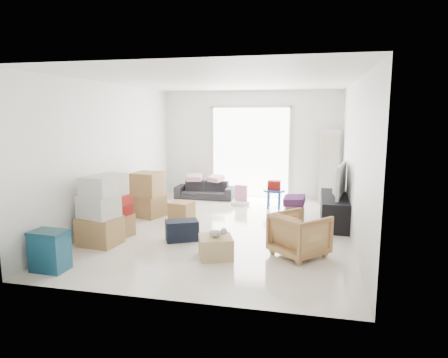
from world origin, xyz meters
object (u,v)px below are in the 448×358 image
(armchair, at_px, (300,233))
(kids_table, at_px, (274,189))
(television, at_px, (335,192))
(storage_bins, at_px, (50,251))
(tv_console, at_px, (334,210))
(ottoman, at_px, (294,214))
(sofa, at_px, (205,187))
(wood_crate, at_px, (216,247))
(ac_tower, at_px, (329,167))

(armchair, bearing_deg, kids_table, -34.92)
(television, xyz_separation_m, storage_bins, (-3.90, -3.31, -0.34))
(tv_console, distance_m, storage_bins, 5.12)
(armchair, xyz_separation_m, ottoman, (-0.17, 1.85, -0.19))
(sofa, height_order, armchair, armchair)
(sofa, relative_size, kids_table, 2.36)
(tv_console, bearing_deg, armchair, -106.56)
(wood_crate, bearing_deg, tv_console, 52.29)
(tv_console, xyz_separation_m, wood_crate, (-1.80, -2.33, -0.11))
(television, xyz_separation_m, ottoman, (-0.76, -0.14, -0.44))
(sofa, relative_size, wood_crate, 3.08)
(storage_bins, height_order, ottoman, storage_bins)
(ac_tower, height_order, kids_table, ac_tower)
(ac_tower, xyz_separation_m, television, (0.05, -1.85, -0.26))
(wood_crate, bearing_deg, ac_tower, 67.25)
(television, relative_size, wood_crate, 2.29)
(storage_bins, bearing_deg, tv_console, 40.33)
(television, height_order, sofa, television)
(kids_table, bearing_deg, armchair, -77.34)
(sofa, bearing_deg, ac_tower, 2.10)
(tv_console, xyz_separation_m, armchair, (-0.59, -1.99, 0.09))
(ottoman, bearing_deg, kids_table, 113.37)
(television, relative_size, kids_table, 1.76)
(ac_tower, distance_m, storage_bins, 6.47)
(television, bearing_deg, kids_table, 61.18)
(ac_tower, distance_m, kids_table, 1.53)
(sofa, xyz_separation_m, storage_bins, (-0.82, -5.01, -0.01))
(ac_tower, distance_m, television, 1.87)
(ac_tower, distance_m, tv_console, 1.95)
(television, distance_m, storage_bins, 5.13)
(tv_console, xyz_separation_m, television, (0.00, 0.00, 0.35))
(television, distance_m, wood_crate, 2.98)
(armchair, relative_size, kids_table, 1.16)
(tv_console, height_order, kids_table, kids_table)
(armchair, xyz_separation_m, kids_table, (-0.68, 3.03, 0.08))
(sofa, height_order, ottoman, sofa)
(ac_tower, relative_size, ottoman, 4.96)
(ottoman, xyz_separation_m, wood_crate, (-1.04, -2.19, -0.02))
(ac_tower, bearing_deg, tv_console, -88.45)
(ac_tower, bearing_deg, sofa, -177.17)
(television, height_order, ottoman, television)
(ac_tower, height_order, armchair, ac_tower)
(storage_bins, distance_m, ottoman, 4.46)
(tv_console, height_order, television, television)
(sofa, relative_size, ottoman, 4.18)
(armchair, relative_size, storage_bins, 1.29)
(storage_bins, bearing_deg, kids_table, 58.89)
(armchair, xyz_separation_m, wood_crate, (-1.21, -0.35, -0.20))
(ac_tower, height_order, wood_crate, ac_tower)
(television, relative_size, sofa, 0.74)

